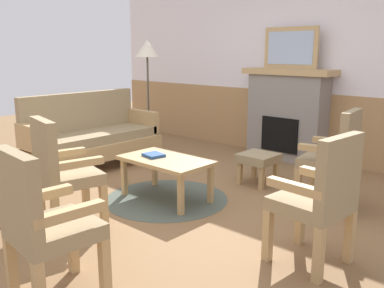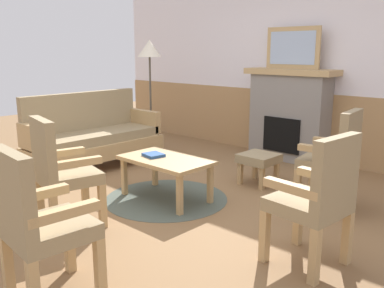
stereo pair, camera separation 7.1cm
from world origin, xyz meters
The scene contains 14 objects.
ground_plane centered at (0.00, 0.00, 0.00)m, with size 14.00×14.00×0.00m, color olive.
wall_back centered at (0.00, 2.60, 1.31)m, with size 7.20×0.14×2.70m.
fireplace centered at (0.00, 2.35, 0.65)m, with size 1.30×0.44×1.28m.
framed_picture centered at (0.00, 2.35, 1.56)m, with size 0.80×0.04×0.56m.
couch centered at (-1.68, 0.23, 0.40)m, with size 0.70×1.80×0.98m.
coffee_table centered at (-0.07, 0.03, 0.39)m, with size 0.96×0.56×0.44m.
round_rug centered at (-0.07, 0.03, 0.00)m, with size 1.29×1.29×0.01m, color #4C564C.
book_on_table centered at (-0.23, 0.00, 0.46)m, with size 0.20×0.18×0.03m, color navy.
footstool centered at (0.35, 1.11, 0.28)m, with size 0.40×0.40×0.36m.
armchair_near_fireplace centered at (1.31, 0.99, 0.54)m, with size 0.54×0.54×0.98m.
armchair_by_window_left centered at (1.73, -0.21, 0.54)m, with size 0.52×0.52×0.98m.
armchair_front_left centered at (0.70, -1.75, 0.54)m, with size 0.52×0.52×0.98m.
armchair_front_center centered at (-0.22, -1.08, 0.54)m, with size 0.57×0.57×0.98m.
floor_lamp_by_couch centered at (-1.88, 1.42, 1.45)m, with size 0.36×0.36×1.68m.
Camera 1 is at (2.93, -2.88, 1.53)m, focal length 39.12 mm.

